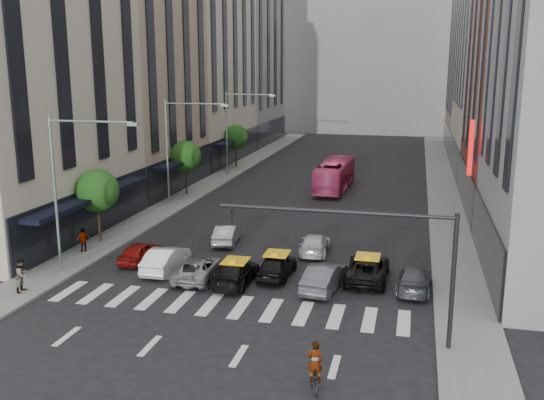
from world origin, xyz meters
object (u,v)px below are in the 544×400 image
Objects in this scene: pedestrian_far at (83,240)px; bus at (335,175)px; motorcycle at (315,378)px; streetlamp_near at (69,174)px; car_red at (140,252)px; taxi_center at (277,266)px; car_white_front at (166,259)px; taxi_left at (236,272)px; pedestrian_near at (22,275)px; streetlamp_far at (235,122)px; streetlamp_mid at (178,140)px.

bus is at bearing -161.23° from pedestrian_far.
bus reaches higher than motorcycle.
streetlamp_near is 6.60m from car_red.
motorcycle is (15.53, -9.33, -5.48)m from streetlamp_near.
car_red is 0.91× the size of taxi_center.
pedestrian_far is (-6.45, 1.87, 0.19)m from car_white_front.
taxi_left is at bearing 163.58° from car_red.
car_white_front is at bearing 153.76° from car_red.
pedestrian_near reaches higher than motorcycle.
taxi_left is 0.43× the size of bus.
streetlamp_far is at bearing -84.41° from motorcycle.
bus reaches higher than taxi_left.
streetlamp_far is at bearing 90.00° from streetlamp_near.
streetlamp_mid is at bearing -58.28° from taxi_left.
streetlamp_far is at bearing -18.89° from bus.
taxi_center is 12.28m from motorcycle.
pedestrian_near is (-1.03, -3.40, -4.85)m from streetlamp_near.
streetlamp_mid is 16.00m from streetlamp_far.
streetlamp_near is 16.00m from streetlamp_mid.
bus is at bearing -87.21° from taxi_center.
streetlamp_mid is 2.44× the size of car_red.
streetlamp_far is at bearing -4.85° from pedestrian_near.
streetlamp_near is 7.32m from car_white_front.
car_red is at bearing -2.29° from taxi_center.
pedestrian_near is at bearing 21.36° from taxi_left.
streetlamp_near is 5.00× the size of pedestrian_near.
streetlamp_near is at bearing 70.62° from pedestrian_far.
bus is (11.27, 11.76, -4.44)m from streetlamp_mid.
streetlamp_far reaches higher than taxi_center.
bus is (11.27, -4.24, -4.44)m from streetlamp_far.
streetlamp_mid is 18.74m from taxi_left.
taxi_left is 2.51m from taxi_center.
streetlamp_mid reaches higher than bus.
streetlamp_near and streetlamp_mid have the same top height.
car_red is 17.81m from motorcycle.
bus is at bearing 67.90° from streetlamp_near.
taxi_left is at bearing -71.87° from pedestrian_near.
streetlamp_mid is at bearing -140.53° from pedestrian_far.
streetlamp_near is at bearing -46.00° from motorcycle.
taxi_center reaches higher than motorcycle.
pedestrian_far is at bearing -3.71° from taxi_center.
streetlamp_near is 1.00× the size of streetlamp_mid.
car_white_front is (4.84, -30.22, -5.19)m from streetlamp_far.
streetlamp_far is 2.07× the size of car_white_front.
pedestrian_near is at bearing 41.17° from car_white_front.
pedestrian_near is at bearing 26.78° from taxi_center.
pedestrian_far is (-12.88, -24.12, -0.56)m from bus.
taxi_left is at bearing 87.87° from bus.
bus is 33.50m from pedestrian_near.
streetlamp_mid is 20.02m from pedestrian_near.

